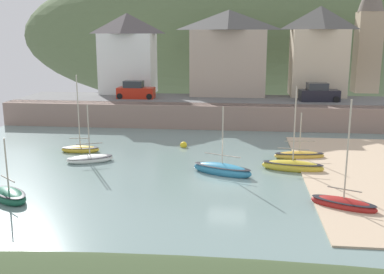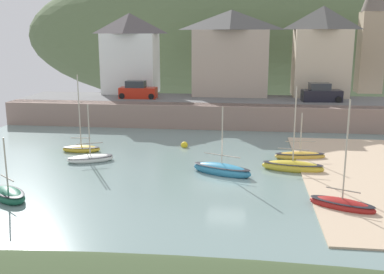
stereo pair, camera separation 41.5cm
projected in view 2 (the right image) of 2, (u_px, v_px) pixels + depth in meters
name	position (u px, v px, depth m)	size (l,w,h in m)	color
ground	(248.00, 246.00, 20.05)	(48.00, 41.00, 0.61)	gray
quay_seawall	(235.00, 114.00, 46.12)	(48.00, 9.40, 2.40)	gray
hillside_backdrop	(248.00, 36.00, 80.75)	(80.00, 44.00, 26.05)	#546842
waterfront_building_left	(130.00, 53.00, 53.81)	(6.61, 4.61, 9.40)	silver
waterfront_building_centre	(231.00, 52.00, 52.34)	(8.81, 6.21, 9.71)	tan
waterfront_building_right	(321.00, 51.00, 51.07)	(6.39, 5.02, 10.07)	beige
church_with_spire	(372.00, 29.00, 53.63)	(3.00, 3.00, 14.63)	tan
fishing_boat_green	(300.00, 156.00, 34.70)	(3.99, 1.51, 3.73)	gold
sailboat_tall_mast	(293.00, 166.00, 31.64)	(4.44, 1.89, 6.12)	gold
rowboat_small_beached	(222.00, 170.00, 30.83)	(4.44, 2.75, 4.92)	teal
dinghy_open_wooden	(81.00, 148.00, 36.80)	(3.17, 1.40, 6.40)	gold
sailboat_nearest_shore	(90.00, 158.00, 33.94)	(3.71, 2.68, 4.47)	white
sailboat_blue_trim	(9.00, 195.00, 26.13)	(3.30, 3.02, 3.89)	#19563D
sailboat_far_left	(342.00, 204.00, 24.67)	(3.74, 2.58, 6.24)	maroon
parked_car_near_slipway	(138.00, 91.00, 50.12)	(4.10, 1.82, 1.95)	red
parked_car_by_wall	(321.00, 94.00, 47.73)	(4.24, 2.09, 1.95)	black
mooring_buoy	(184.00, 145.00, 38.25)	(0.59, 0.59, 0.59)	yellow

